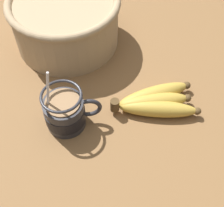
{
  "coord_description": "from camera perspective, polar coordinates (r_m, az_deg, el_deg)",
  "views": [
    {
      "loc": [
        3.15,
        -39.7,
        60.99
      ],
      "look_at": [
        7.55,
        -0.59,
        7.39
      ],
      "focal_mm": 50.0,
      "sensor_mm": 36.0,
      "label": 1
    }
  ],
  "objects": [
    {
      "name": "table",
      "position": [
        0.72,
        -6.08,
        -2.95
      ],
      "size": [
        115.5,
        115.5,
        3.04
      ],
      "color": "brown",
      "rests_on": "ground"
    },
    {
      "name": "coffee_mug",
      "position": [
        0.66,
        -8.54,
        -1.59
      ],
      "size": [
        12.26,
        8.66,
        16.74
      ],
      "color": "#28282D",
      "rests_on": "table"
    },
    {
      "name": "banana_bunch",
      "position": [
        0.7,
        7.88,
        0.35
      ],
      "size": [
        19.77,
        11.14,
        4.32
      ],
      "color": "#4C381E",
      "rests_on": "table"
    },
    {
      "name": "woven_basket",
      "position": [
        0.82,
        -8.5,
        14.94
      ],
      "size": [
        27.95,
        27.95,
        13.31
      ],
      "color": "tan",
      "rests_on": "table"
    }
  ]
}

